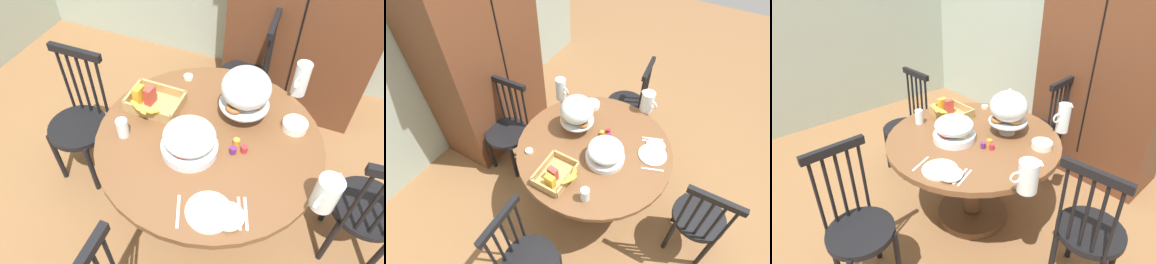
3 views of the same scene
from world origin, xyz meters
TOP-DOWN VIEW (x-y plane):
  - ground_plane at (0.00, 0.00)m, footprint 10.00×10.00m
  - dining_table at (0.06, 0.13)m, footprint 1.24×1.24m
  - windsor_chair_near_window at (0.03, 1.05)m, footprint 0.40×0.40m
  - windsor_chair_by_cabinet at (-0.86, 0.14)m, footprint 0.40×0.40m
  - windsor_chair_far_side at (0.98, 0.20)m, footprint 0.40×0.40m
  - pastry_stand_with_dome at (0.18, 0.36)m, footprint 0.28×0.28m
  - fruit_platter_covered at (-0.00, 0.01)m, footprint 0.30×0.30m
  - orange_juice_pitcher at (0.69, -0.06)m, footprint 0.12×0.19m
  - milk_pitcher at (0.43, 0.68)m, footprint 0.09×0.17m
  - cereal_basket at (-0.33, 0.23)m, footprint 0.32×0.30m
  - china_plate_large at (0.22, -0.30)m, footprint 0.22×0.22m
  - china_plate_small at (0.31, -0.29)m, footprint 0.15×0.15m
  - cereal_bowl at (0.48, 0.38)m, footprint 0.14×0.14m
  - drinking_glass at (-0.38, -0.03)m, footprint 0.06×0.06m
  - butter_dish at (-0.24, 0.55)m, footprint 0.06×0.06m
  - jam_jar_strawberry at (0.27, 0.11)m, footprint 0.04×0.04m
  - jam_jar_apricot at (0.22, 0.14)m, footprint 0.04×0.04m
  - jam_jar_grape at (0.22, 0.08)m, footprint 0.04×0.04m
  - table_knife at (0.36, -0.25)m, footprint 0.07×0.16m
  - dinner_fork at (0.38, -0.24)m, footprint 0.07×0.16m
  - soup_spoon at (0.09, -0.35)m, footprint 0.07×0.16m

SIDE VIEW (x-z plane):
  - ground_plane at x=0.00m, z-range 0.00..0.00m
  - windsor_chair_near_window at x=0.03m, z-range -0.03..0.94m
  - windsor_chair_by_cabinet at x=-0.86m, z-range -0.03..0.94m
  - windsor_chair_far_side at x=0.98m, z-range -0.03..0.94m
  - dining_table at x=0.06m, z-range 0.17..0.91m
  - table_knife at x=0.36m, z-range 0.74..0.75m
  - dinner_fork at x=0.38m, z-range 0.74..0.75m
  - soup_spoon at x=0.09m, z-range 0.74..0.75m
  - china_plate_large at x=0.22m, z-range 0.74..0.75m
  - butter_dish at x=-0.24m, z-range 0.74..0.76m
  - china_plate_small at x=0.31m, z-range 0.75..0.76m
  - jam_jar_strawberry at x=0.27m, z-range 0.74..0.78m
  - jam_jar_apricot at x=0.22m, z-range 0.74..0.78m
  - jam_jar_grape at x=0.22m, z-range 0.74..0.78m
  - cereal_bowl at x=0.48m, z-range 0.74..0.78m
  - cereal_basket at x=-0.33m, z-range 0.72..0.84m
  - drinking_glass at x=-0.38m, z-range 0.74..0.85m
  - orange_juice_pitcher at x=0.69m, z-range 0.73..0.92m
  - fruit_platter_covered at x=0.00m, z-range 0.74..0.92m
  - milk_pitcher at x=0.43m, z-range 0.73..0.95m
  - pastry_stand_with_dome at x=0.18m, z-range 0.77..1.11m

